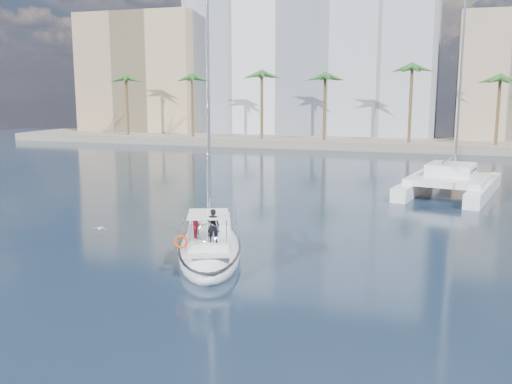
% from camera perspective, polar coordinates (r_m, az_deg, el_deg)
% --- Properties ---
extents(ground, '(160.00, 160.00, 0.00)m').
position_cam_1_polar(ground, '(29.84, -3.34, -6.47)').
color(ground, black).
rests_on(ground, ground).
extents(quay, '(120.00, 14.00, 1.20)m').
position_cam_1_polar(quay, '(88.55, 11.40, 4.82)').
color(quay, gray).
rests_on(quay, ground).
extents(building_modern, '(42.00, 16.00, 28.00)m').
position_cam_1_polar(building_modern, '(102.24, 5.67, 13.17)').
color(building_modern, white).
rests_on(building_modern, ground).
extents(building_tan_left, '(22.00, 14.00, 22.00)m').
position_cam_1_polar(building_tan_left, '(109.11, -10.72, 11.28)').
color(building_tan_left, tan).
rests_on(building_tan_left, ground).
extents(palm_left, '(3.60, 3.60, 12.30)m').
position_cam_1_polar(palm_left, '(94.74, -9.96, 11.06)').
color(palm_left, brown).
rests_on(palm_left, ground).
extents(palm_centre, '(3.60, 3.60, 12.30)m').
position_cam_1_polar(palm_centre, '(84.25, 11.30, 11.15)').
color(palm_centre, brown).
rests_on(palm_centre, ground).
extents(main_sloop, '(6.74, 10.60, 15.04)m').
position_cam_1_polar(main_sloop, '(29.92, -4.65, -5.46)').
color(main_sloop, white).
rests_on(main_sloop, ground).
extents(catamaran, '(8.79, 14.00, 18.87)m').
position_cam_1_polar(catamaran, '(50.15, 18.82, 1.17)').
color(catamaran, white).
rests_on(catamaran, ground).
extents(seagull, '(1.04, 0.45, 0.19)m').
position_cam_1_polar(seagull, '(34.87, -15.30, -3.54)').
color(seagull, silver).
rests_on(seagull, ground).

